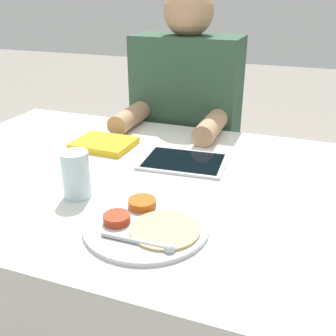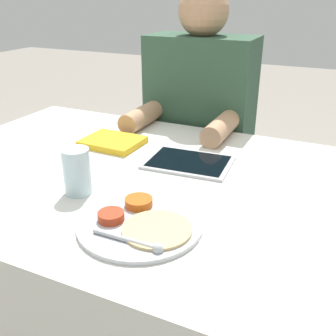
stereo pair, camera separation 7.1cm
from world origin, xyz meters
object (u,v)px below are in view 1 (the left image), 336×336
at_px(person_diner, 185,154).
at_px(tablet_device, 184,162).
at_px(thali_tray, 147,224).
at_px(red_notebook, 104,144).
at_px(drinking_glass, 76,175).

bearing_deg(person_diner, tablet_device, -73.12).
distance_m(thali_tray, red_notebook, 0.48).
relative_size(thali_tray, tablet_device, 1.06).
bearing_deg(tablet_device, thali_tray, -84.77).
bearing_deg(drinking_glass, tablet_device, 57.07).
relative_size(thali_tray, person_diner, 0.22).
bearing_deg(thali_tray, person_diner, 101.87).
distance_m(red_notebook, tablet_device, 0.28).
height_order(tablet_device, drinking_glass, drinking_glass).
xyz_separation_m(red_notebook, drinking_glass, (0.10, -0.31, 0.05)).
xyz_separation_m(person_diner, drinking_glass, (-0.04, -0.71, 0.22)).
xyz_separation_m(thali_tray, red_notebook, (-0.31, 0.38, 0.00)).
relative_size(red_notebook, person_diner, 0.15).
height_order(thali_tray, red_notebook, thali_tray).
bearing_deg(tablet_device, person_diner, 106.88).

